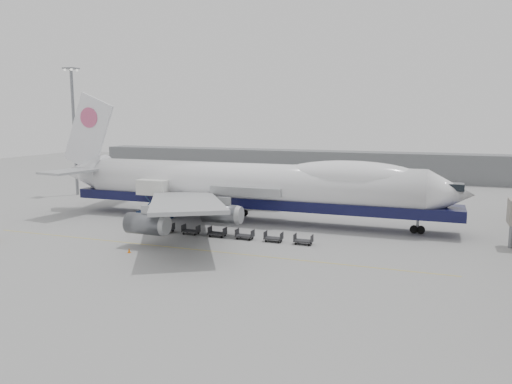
% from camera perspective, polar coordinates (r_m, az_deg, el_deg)
% --- Properties ---
extents(ground, '(260.00, 260.00, 0.00)m').
position_cam_1_polar(ground, '(66.26, -4.75, -5.28)').
color(ground, gray).
rests_on(ground, ground).
extents(apron_line, '(60.00, 0.15, 0.01)m').
position_cam_1_polar(apron_line, '(61.04, -7.14, -6.53)').
color(apron_line, gold).
rests_on(apron_line, ground).
extents(hangar, '(110.00, 8.00, 7.00)m').
position_cam_1_polar(hangar, '(134.15, 3.96, 3.31)').
color(hangar, slate).
rests_on(hangar, ground).
extents(floodlight_mast, '(2.40, 2.40, 25.43)m').
position_cam_1_polar(floodlight_mast, '(107.53, -20.09, 7.24)').
color(floodlight_mast, slate).
rests_on(floodlight_mast, ground).
extents(airliner, '(67.00, 55.30, 19.98)m').
position_cam_1_polar(airliner, '(75.84, -0.55, 0.85)').
color(airliner, white).
rests_on(airliner, ground).
extents(catering_truck, '(5.32, 3.76, 6.16)m').
position_cam_1_polar(catering_truck, '(79.60, -11.54, -0.54)').
color(catering_truck, navy).
rests_on(catering_truck, ground).
extents(traffic_cone, '(0.38, 0.38, 0.56)m').
position_cam_1_polar(traffic_cone, '(60.95, -14.30, -6.50)').
color(traffic_cone, orange).
rests_on(traffic_cone, ground).
extents(dolly_0, '(2.30, 1.35, 1.30)m').
position_cam_1_polar(dolly_0, '(70.46, -10.30, -4.11)').
color(dolly_0, '#2D2D30').
rests_on(dolly_0, ground).
extents(dolly_1, '(2.30, 1.35, 1.30)m').
position_cam_1_polar(dolly_1, '(68.58, -7.45, -4.39)').
color(dolly_1, '#2D2D30').
rests_on(dolly_1, ground).
extents(dolly_2, '(2.30, 1.35, 1.30)m').
position_cam_1_polar(dolly_2, '(66.88, -4.44, -4.68)').
color(dolly_2, '#2D2D30').
rests_on(dolly_2, ground).
extents(dolly_3, '(2.30, 1.35, 1.30)m').
position_cam_1_polar(dolly_3, '(65.38, -1.29, -4.96)').
color(dolly_3, '#2D2D30').
rests_on(dolly_3, ground).
extents(dolly_4, '(2.30, 1.35, 1.30)m').
position_cam_1_polar(dolly_4, '(64.09, 2.01, -5.25)').
color(dolly_4, '#2D2D30').
rests_on(dolly_4, ground).
extents(dolly_5, '(2.30, 1.35, 1.30)m').
position_cam_1_polar(dolly_5, '(63.01, 5.44, -5.52)').
color(dolly_5, '#2D2D30').
rests_on(dolly_5, ground).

